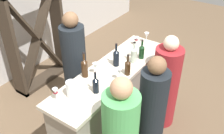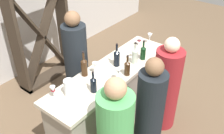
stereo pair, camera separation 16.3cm
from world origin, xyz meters
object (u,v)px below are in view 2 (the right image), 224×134
Objects in this scene: wine_rack at (42,36)px; wine_glass_near_center at (135,51)px; wine_bottle_second_right_near_black at (117,57)px; wine_bottle_far_right_dark_green at (143,52)px; wine_glass_near_right at (150,36)px; water_pitcher at (69,87)px; wine_bottle_second_left_amber_brown at (84,66)px; wine_glass_near_left at (118,72)px; wine_glass_far_center at (95,66)px; wine_bottle_rightmost_clear_pale at (135,55)px; wine_glass_far_left at (139,40)px; wine_bottle_center_amber_brown at (127,68)px; person_left_guest at (166,88)px; person_right_guest at (149,114)px; wine_bottle_leftmost_near_black at (93,84)px; wine_glass_far_right at (53,90)px; person_server_behind at (77,68)px.

wine_glass_near_center is at bearing -81.19° from wine_rack.
wine_bottle_second_right_near_black reaches higher than wine_bottle_far_right_dark_green.
wine_glass_near_right is 0.85× the size of water_pitcher.
wine_bottle_second_left_amber_brown is 0.44m from wine_glass_near_left.
wine_glass_far_center is at bearing 5.24° from water_pitcher.
wine_bottle_second_right_near_black reaches higher than wine_bottle_rightmost_clear_pale.
wine_glass_near_center is (0.57, 0.14, -0.02)m from wine_glass_near_left.
wine_glass_far_center reaches higher than wine_glass_far_left.
wine_glass_far_left is at bearing 17.60° from wine_glass_near_left.
wine_bottle_center_amber_brown is at bearing -159.46° from wine_glass_near_center.
wine_glass_near_center is at bearing -16.23° from wine_glass_far_center.
person_left_guest reaches higher than wine_glass_far_left.
person_right_guest reaches higher than water_pitcher.
wine_bottle_rightmost_clear_pale is 0.63m from person_left_guest.
wine_bottle_leftmost_near_black is 0.52m from wine_bottle_center_amber_brown.
wine_bottle_second_left_amber_brown is 1.20× the size of wine_bottle_center_amber_brown.
wine_glass_near_right is at bearing -6.08° from wine_glass_far_center.
wine_rack is 6.17× the size of wine_bottle_far_right_dark_green.
wine_bottle_leftmost_near_black is 0.19× the size of person_right_guest.
wine_glass_far_center reaches higher than wine_glass_near_center.
water_pitcher reaches higher than wine_glass_far_center.
wine_bottle_second_left_amber_brown reaches higher than wine_bottle_second_right_near_black.
wine_bottle_center_amber_brown is 1.78× the size of wine_glass_far_right.
wine_bottle_second_left_amber_brown is 0.21× the size of person_server_behind.
wine_bottle_rightmost_clear_pale reaches higher than wine_bottle_leftmost_near_black.
wine_glass_near_left is 0.11× the size of person_server_behind.
wine_bottle_rightmost_clear_pale is 1.57× the size of water_pitcher.
wine_bottle_second_right_near_black is 0.34m from wine_glass_near_left.
wine_glass_far_right is 0.10× the size of person_server_behind.
wine_bottle_second_right_near_black is at bearing -3.89° from water_pitcher.
wine_glass_far_left is 1.60m from wine_glass_far_right.
wine_glass_near_right is at bearing 4.31° from wine_bottle_leftmost_near_black.
wine_bottle_rightmost_clear_pale is 1.94× the size of wine_glass_far_right.
wine_glass_near_right is (0.59, 0.13, 0.00)m from wine_bottle_rightmost_clear_pale.
person_left_guest is at bearing -26.25° from wine_bottle_leftmost_near_black.
wine_glass_far_right is (-0.36, 0.27, 0.00)m from wine_bottle_leftmost_near_black.
wine_bottle_center_amber_brown is at bearing -4.58° from wine_glass_near_left.
wine_bottle_rightmost_clear_pale is 0.13m from wine_glass_near_center.
wine_bottle_far_right_dark_green is at bearing -23.05° from wine_glass_far_center.
person_server_behind is (-0.52, 0.79, -0.31)m from wine_bottle_far_right_dark_green.
water_pitcher is (-0.81, 0.05, -0.03)m from wine_bottle_second_right_near_black.
person_server_behind reaches higher than wine_glass_near_center.
wine_bottle_second_left_amber_brown reaches higher than wine_glass_near_right.
wine_bottle_leftmost_near_black is at bearing -177.40° from wine_glass_near_center.
wine_bottle_second_left_amber_brown is at bearing 54.53° from person_left_guest.
wine_bottle_second_left_amber_brown is 2.09× the size of wine_glass_far_center.
person_left_guest is at bearing -86.07° from wine_glass_near_center.
person_left_guest is (0.35, -0.59, -0.43)m from wine_bottle_second_right_near_black.
person_server_behind is (0.10, 1.29, 0.08)m from person_right_guest.
wine_bottle_far_right_dark_green is (0.15, -0.03, -0.01)m from wine_bottle_rightmost_clear_pale.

